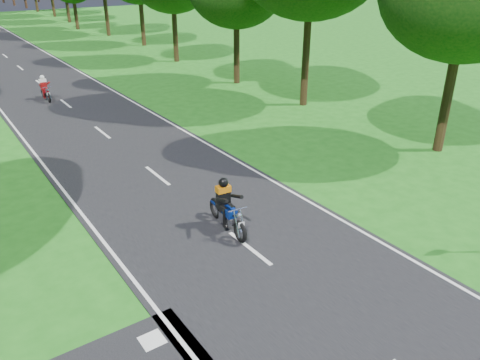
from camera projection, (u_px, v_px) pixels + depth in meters
ground at (296, 285)px, 11.77m from camera, size 160.00×160.00×0.00m
rider_near_blue at (227, 205)px, 13.86m from camera, size 0.84×1.99×1.62m
rider_far_red at (45, 88)px, 27.07m from camera, size 0.59×1.71×1.42m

